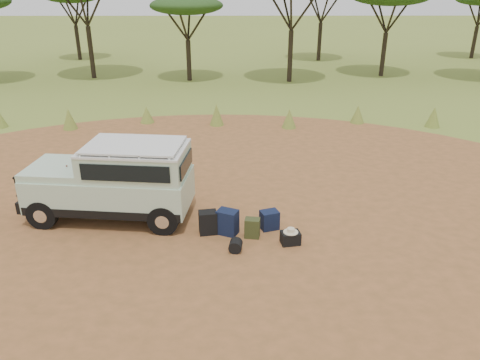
{
  "coord_description": "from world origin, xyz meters",
  "views": [
    {
      "loc": [
        0.82,
        -10.22,
        5.74
      ],
      "look_at": [
        0.91,
        0.68,
        1.0
      ],
      "focal_mm": 35.0,
      "sensor_mm": 36.0,
      "label": 1
    }
  ],
  "objects_px": {
    "backpack_black": "(208,223)",
    "hard_case": "(290,238)",
    "duffel_navy": "(269,220)",
    "safari_vehicle": "(115,183)",
    "walking_staff": "(64,189)",
    "backpack_olive": "(252,228)",
    "backpack_navy": "(228,222)"
  },
  "relations": [
    {
      "from": "hard_case",
      "to": "walking_staff",
      "type": "bearing_deg",
      "value": 154.5
    },
    {
      "from": "safari_vehicle",
      "to": "backpack_olive",
      "type": "bearing_deg",
      "value": -10.89
    },
    {
      "from": "safari_vehicle",
      "to": "duffel_navy",
      "type": "bearing_deg",
      "value": -3.38
    },
    {
      "from": "hard_case",
      "to": "duffel_navy",
      "type": "bearing_deg",
      "value": 111.25
    },
    {
      "from": "safari_vehicle",
      "to": "duffel_navy",
      "type": "distance_m",
      "value": 3.99
    },
    {
      "from": "backpack_black",
      "to": "hard_case",
      "type": "xyz_separation_m",
      "value": [
        1.95,
        -0.51,
        -0.14
      ]
    },
    {
      "from": "safari_vehicle",
      "to": "backpack_navy",
      "type": "xyz_separation_m",
      "value": [
        2.85,
        -0.88,
        -0.67
      ]
    },
    {
      "from": "backpack_olive",
      "to": "safari_vehicle",
      "type": "bearing_deg",
      "value": 172.2
    },
    {
      "from": "duffel_navy",
      "to": "backpack_navy",
      "type": "bearing_deg",
      "value": 173.67
    },
    {
      "from": "backpack_olive",
      "to": "backpack_black",
      "type": "bearing_deg",
      "value": 178.82
    },
    {
      "from": "safari_vehicle",
      "to": "hard_case",
      "type": "relative_size",
      "value": 9.92
    },
    {
      "from": "backpack_olive",
      "to": "duffel_navy",
      "type": "height_order",
      "value": "backpack_olive"
    },
    {
      "from": "backpack_navy",
      "to": "backpack_olive",
      "type": "height_order",
      "value": "backpack_navy"
    },
    {
      "from": "backpack_olive",
      "to": "duffel_navy",
      "type": "relative_size",
      "value": 1.02
    },
    {
      "from": "walking_staff",
      "to": "hard_case",
      "type": "xyz_separation_m",
      "value": [
        5.7,
        -1.54,
        -0.57
      ]
    },
    {
      "from": "backpack_olive",
      "to": "backpack_navy",
      "type": "bearing_deg",
      "value": 173.23
    },
    {
      "from": "backpack_navy",
      "to": "hard_case",
      "type": "distance_m",
      "value": 1.56
    },
    {
      "from": "walking_staff",
      "to": "backpack_black",
      "type": "distance_m",
      "value": 3.91
    },
    {
      "from": "safari_vehicle",
      "to": "walking_staff",
      "type": "relative_size",
      "value": 2.85
    },
    {
      "from": "safari_vehicle",
      "to": "hard_case",
      "type": "distance_m",
      "value": 4.6
    },
    {
      "from": "walking_staff",
      "to": "hard_case",
      "type": "bearing_deg",
      "value": -72.6
    },
    {
      "from": "safari_vehicle",
      "to": "backpack_olive",
      "type": "relative_size",
      "value": 8.85
    },
    {
      "from": "backpack_navy",
      "to": "duffel_navy",
      "type": "height_order",
      "value": "backpack_navy"
    },
    {
      "from": "backpack_black",
      "to": "duffel_navy",
      "type": "bearing_deg",
      "value": -1.54
    },
    {
      "from": "safari_vehicle",
      "to": "hard_case",
      "type": "bearing_deg",
      "value": -11.52
    },
    {
      "from": "backpack_black",
      "to": "hard_case",
      "type": "relative_size",
      "value": 1.34
    },
    {
      "from": "backpack_black",
      "to": "hard_case",
      "type": "distance_m",
      "value": 2.02
    },
    {
      "from": "backpack_black",
      "to": "duffel_navy",
      "type": "height_order",
      "value": "backpack_black"
    },
    {
      "from": "safari_vehicle",
      "to": "backpack_navy",
      "type": "relative_size",
      "value": 6.93
    },
    {
      "from": "safari_vehicle",
      "to": "hard_case",
      "type": "xyz_separation_m",
      "value": [
        4.32,
        -1.36,
        -0.83
      ]
    },
    {
      "from": "backpack_navy",
      "to": "duffel_navy",
      "type": "distance_m",
      "value": 1.06
    },
    {
      "from": "walking_staff",
      "to": "hard_case",
      "type": "distance_m",
      "value": 5.93
    }
  ]
}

